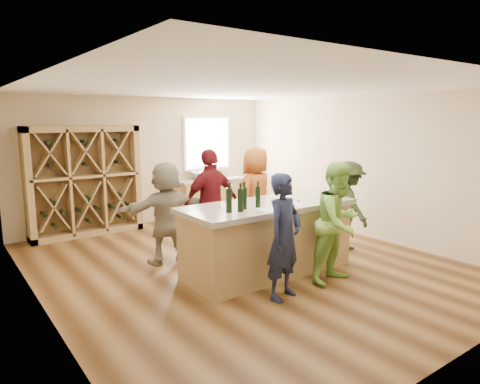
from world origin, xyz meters
TOP-DOWN VIEW (x-y plane):
  - floor at (0.00, 0.00)m, footprint 6.00×7.00m
  - ceiling at (0.00, 0.00)m, footprint 6.00×7.00m
  - wall_back at (0.00, 3.55)m, footprint 6.00×0.10m
  - wall_front at (0.00, -3.55)m, footprint 6.00×0.10m
  - wall_left at (-3.05, 0.00)m, footprint 0.10×7.00m
  - wall_right at (3.05, 0.00)m, footprint 0.10×7.00m
  - window_frame at (1.50, 3.47)m, footprint 1.30×0.06m
  - window_pane at (1.50, 3.44)m, footprint 1.18×0.01m
  - wine_rack at (-1.50, 3.27)m, footprint 2.20×0.45m
  - back_counter_base at (1.40, 3.20)m, footprint 1.60×0.58m
  - back_counter_top at (1.40, 3.20)m, footprint 1.70×0.62m
  - sink at (1.20, 3.20)m, footprint 0.54×0.54m
  - faucet at (1.20, 3.38)m, footprint 0.02×0.02m
  - tasting_counter_base at (0.10, -0.53)m, footprint 2.60×1.00m
  - tasting_counter_top at (0.10, -0.53)m, footprint 2.72×1.12m
  - wine_bottle_a at (-0.74, -0.70)m, footprint 0.10×0.10m
  - wine_bottle_b at (-0.59, -0.75)m, footprint 0.10×0.10m
  - wine_bottle_c at (-0.44, -0.64)m, footprint 0.10×0.10m
  - wine_bottle_e at (-0.21, -0.66)m, footprint 0.08×0.08m
  - wine_glass_a at (-0.19, -0.93)m, footprint 0.08×0.08m
  - wine_glass_b at (0.36, -0.99)m, footprint 0.08×0.08m
  - wine_glass_c at (0.77, -0.97)m, footprint 0.09×0.09m
  - wine_glass_d at (0.60, -0.65)m, footprint 0.08×0.08m
  - wine_glass_e at (1.06, -0.81)m, footprint 0.07×0.07m
  - tasting_menu_a at (-0.22, -0.89)m, footprint 0.28×0.35m
  - tasting_menu_b at (0.36, -0.92)m, footprint 0.27×0.34m
  - tasting_menu_c at (0.91, -0.92)m, footprint 0.24×0.30m
  - person_near_left at (-0.35, -1.39)m, footprint 0.70×0.59m
  - person_near_right at (0.67, -1.41)m, footprint 0.90×0.58m
  - person_server at (2.06, -0.43)m, footprint 0.77×1.13m
  - person_far_mid at (-0.13, 0.73)m, footprint 1.11×0.61m
  - person_far_right at (0.95, 0.85)m, footprint 1.04×0.88m
  - person_far_left at (-0.95, 0.79)m, footprint 1.60×0.69m
  - wine_glass_f at (0.05, -0.33)m, footprint 0.07×0.07m

SIDE VIEW (x-z plane):
  - floor at x=0.00m, z-range -0.10..0.00m
  - back_counter_base at x=1.40m, z-range 0.00..0.86m
  - tasting_counter_base at x=0.10m, z-range 0.00..1.00m
  - person_server at x=2.06m, z-range 0.00..1.59m
  - person_near_left at x=-0.35m, z-range 0.00..1.66m
  - person_far_left at x=-0.95m, z-range 0.00..1.68m
  - person_near_right at x=0.67m, z-range 0.00..1.74m
  - back_counter_top at x=1.40m, z-range 0.86..0.92m
  - person_far_right at x=0.95m, z-range 0.00..1.81m
  - person_far_mid at x=-0.13m, z-range 0.00..1.84m
  - sink at x=1.20m, z-range 0.92..1.11m
  - tasting_counter_top at x=0.10m, z-range 1.00..1.08m
  - faucet at x=1.20m, z-range 0.92..1.22m
  - tasting_menu_a at x=-0.22m, z-range 1.08..1.08m
  - tasting_menu_b at x=0.36m, z-range 1.08..1.08m
  - tasting_menu_c at x=0.91m, z-range 1.08..1.08m
  - wine_rack at x=-1.50m, z-range 0.00..2.20m
  - wine_glass_d at x=0.60m, z-range 1.08..1.24m
  - wine_glass_a at x=-0.19m, z-range 1.08..1.25m
  - wine_glass_e at x=1.06m, z-range 1.08..1.25m
  - wine_glass_f at x=0.05m, z-range 1.08..1.26m
  - wine_glass_b at x=0.36m, z-range 1.08..1.26m
  - wine_glass_c at x=0.77m, z-range 1.08..1.27m
  - wine_bottle_e at x=-0.21m, z-range 1.08..1.38m
  - wine_bottle_c at x=-0.44m, z-range 1.08..1.39m
  - wine_bottle_b at x=-0.59m, z-range 1.08..1.40m
  - wine_bottle_a at x=-0.74m, z-range 1.08..1.42m
  - wall_back at x=0.00m, z-range 0.00..2.80m
  - wall_front at x=0.00m, z-range 0.00..2.80m
  - wall_left at x=-3.05m, z-range 0.00..2.80m
  - wall_right at x=3.05m, z-range 0.00..2.80m
  - window_frame at x=1.50m, z-range 1.10..2.40m
  - window_pane at x=1.50m, z-range 1.16..2.34m
  - ceiling at x=0.00m, z-range 2.80..2.90m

